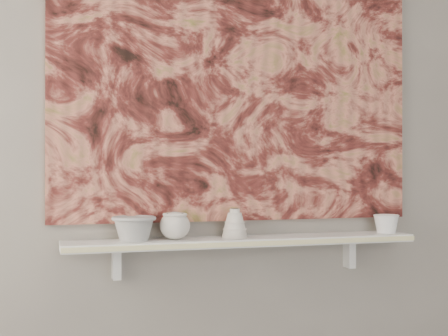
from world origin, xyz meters
name	(u,v)px	position (x,y,z in m)	size (l,w,h in m)	color
wall_back	(237,132)	(0.00, 1.60, 1.35)	(3.60, 3.60, 0.00)	slate
shelf	(245,241)	(0.00, 1.51, 0.92)	(1.40, 0.18, 0.03)	silver
shelf_stripe	(252,244)	(0.00, 1.41, 0.92)	(1.40, 0.01, 0.02)	beige
bracket_left	(116,263)	(-0.49, 1.57, 0.84)	(0.03, 0.06, 0.12)	silver
bracket_right	(349,253)	(0.49, 1.57, 0.84)	(0.03, 0.06, 0.12)	silver
painting	(238,84)	(0.00, 1.59, 1.54)	(1.50, 0.03, 1.10)	maroon
house_motif	(340,161)	(0.45, 1.57, 1.23)	(0.09, 0.00, 0.08)	black
bowl_grey	(134,228)	(-0.43, 1.51, 0.98)	(0.17, 0.17, 0.10)	gray
cup_cream	(175,226)	(-0.28, 1.51, 0.98)	(0.11, 0.11, 0.10)	beige
bell_vessel	(235,223)	(-0.04, 1.51, 0.99)	(0.10, 0.10, 0.11)	beige
bowl_white	(386,224)	(0.63, 1.51, 0.97)	(0.11, 0.11, 0.08)	white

